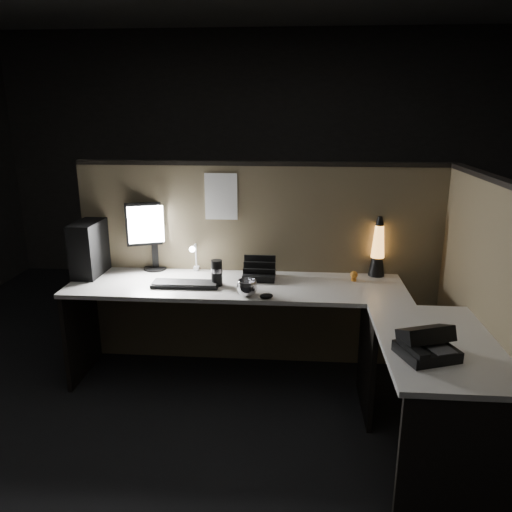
# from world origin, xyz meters

# --- Properties ---
(floor) EXTENTS (6.00, 6.00, 0.00)m
(floor) POSITION_xyz_m (0.00, 0.00, 0.00)
(floor) COLOR black
(floor) RESTS_ON ground
(room_shell) EXTENTS (6.00, 6.00, 6.00)m
(room_shell) POSITION_xyz_m (0.00, 0.00, 1.62)
(room_shell) COLOR silver
(room_shell) RESTS_ON ground
(partition_back) EXTENTS (2.66, 0.06, 1.50)m
(partition_back) POSITION_xyz_m (0.00, 0.93, 0.75)
(partition_back) COLOR brown
(partition_back) RESTS_ON ground
(partition_right) EXTENTS (0.06, 1.66, 1.50)m
(partition_right) POSITION_xyz_m (1.33, 0.10, 0.75)
(partition_right) COLOR brown
(partition_right) RESTS_ON ground
(desk) EXTENTS (2.60, 1.60, 0.73)m
(desk) POSITION_xyz_m (0.18, 0.25, 0.58)
(desk) COLOR beige
(desk) RESTS_ON ground
(pc_tower) EXTENTS (0.17, 0.37, 0.39)m
(pc_tower) POSITION_xyz_m (-1.22, 0.74, 0.92)
(pc_tower) COLOR black
(pc_tower) RESTS_ON desk
(monitor) EXTENTS (0.38, 0.18, 0.50)m
(monitor) POSITION_xyz_m (-0.79, 0.89, 1.03)
(monitor) COLOR black
(monitor) RESTS_ON desk
(keyboard) EXTENTS (0.45, 0.15, 0.02)m
(keyboard) POSITION_xyz_m (-0.49, 0.54, 0.74)
(keyboard) COLOR black
(keyboard) RESTS_ON desk
(mouse) EXTENTS (0.11, 0.09, 0.03)m
(mouse) POSITION_xyz_m (0.08, 0.34, 0.75)
(mouse) COLOR black
(mouse) RESTS_ON desk
(clip_lamp) EXTENTS (0.04, 0.17, 0.22)m
(clip_lamp) POSITION_xyz_m (-0.48, 0.82, 0.86)
(clip_lamp) COLOR white
(clip_lamp) RESTS_ON desk
(organizer) EXTENTS (0.23, 0.20, 0.17)m
(organizer) POSITION_xyz_m (0.00, 0.74, 0.77)
(organizer) COLOR black
(organizer) RESTS_ON desk
(lava_lamp) EXTENTS (0.12, 0.12, 0.43)m
(lava_lamp) POSITION_xyz_m (0.84, 0.86, 0.91)
(lava_lamp) COLOR black
(lava_lamp) RESTS_ON desk
(travel_mug) EXTENTS (0.08, 0.08, 0.18)m
(travel_mug) POSITION_xyz_m (-0.27, 0.56, 0.82)
(travel_mug) COLOR black
(travel_mug) RESTS_ON desk
(steel_mug) EXTENTS (0.14, 0.14, 0.10)m
(steel_mug) POSITION_xyz_m (-0.05, 0.39, 0.78)
(steel_mug) COLOR silver
(steel_mug) RESTS_ON desk
(figurine) EXTENTS (0.05, 0.05, 0.05)m
(figurine) POSITION_xyz_m (0.66, 0.73, 0.77)
(figurine) COLOR orange
(figurine) RESTS_ON desk
(pinned_paper) EXTENTS (0.23, 0.00, 0.33)m
(pinned_paper) POSITION_xyz_m (-0.28, 0.90, 1.28)
(pinned_paper) COLOR white
(pinned_paper) RESTS_ON partition_back
(desk_phone) EXTENTS (0.31, 0.31, 0.15)m
(desk_phone) POSITION_xyz_m (0.89, -0.35, 0.79)
(desk_phone) COLOR black
(desk_phone) RESTS_ON desk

